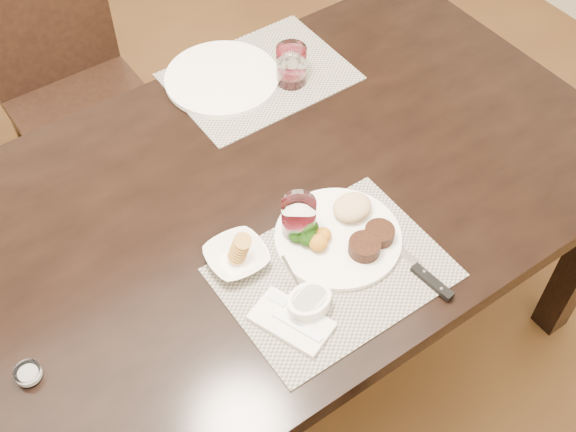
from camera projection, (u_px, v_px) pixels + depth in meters
ground_plane at (236, 373)px, 2.20m from camera, size 4.50×4.50×0.00m
dining_table at (220, 240)px, 1.68m from camera, size 2.00×1.00×0.75m
chair_far at (70, 80)px, 2.29m from camera, size 0.42×0.42×0.90m
placemat_near at (333, 273)px, 1.52m from camera, size 0.46×0.34×0.00m
placemat_far at (259, 76)px, 1.92m from camera, size 0.46×0.34×0.00m
dinner_plate at (344, 233)px, 1.56m from camera, size 0.28×0.28×0.05m
napkin_fork at (291, 321)px, 1.43m from camera, size 0.14×0.18×0.02m
steak_knife at (423, 273)px, 1.51m from camera, size 0.03×0.25×0.01m
cracker_bowl at (237, 256)px, 1.52m from camera, size 0.13×0.13×0.06m
sauce_ramekin at (309, 302)px, 1.45m from camera, size 0.10×0.14×0.08m
wine_glass_near at (299, 220)px, 1.55m from camera, size 0.07×0.07×0.10m
far_plate at (222, 78)px, 1.91m from camera, size 0.30×0.30×0.01m
wine_glass_far at (291, 67)px, 1.87m from camera, size 0.08×0.08×0.11m
salt_cellar at (28, 374)px, 1.36m from camera, size 0.05×0.05×0.02m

